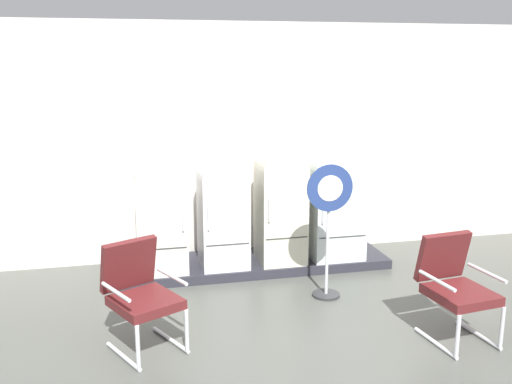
% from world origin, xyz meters
% --- Properties ---
extents(back_wall, '(11.76, 0.12, 3.18)m').
position_xyz_m(back_wall, '(0.00, 3.66, 1.61)').
color(back_wall, silver).
rests_on(back_wall, ground).
extents(display_plinth, '(3.62, 0.95, 0.12)m').
position_xyz_m(display_plinth, '(0.00, 3.02, 0.06)').
color(display_plinth, '#2A2A33').
rests_on(display_plinth, ground).
extents(refrigerator_0, '(0.60, 0.61, 1.46)m').
position_xyz_m(refrigerator_0, '(-1.16, 2.88, 0.90)').
color(refrigerator_0, silver).
rests_on(refrigerator_0, display_plinth).
extents(refrigerator_1, '(0.58, 0.67, 1.44)m').
position_xyz_m(refrigerator_1, '(-0.38, 2.91, 0.88)').
color(refrigerator_1, white).
rests_on(refrigerator_1, display_plinth).
extents(refrigerator_2, '(0.58, 0.62, 1.53)m').
position_xyz_m(refrigerator_2, '(0.37, 2.89, 0.93)').
color(refrigerator_2, beige).
rests_on(refrigerator_2, display_plinth).
extents(refrigerator_3, '(0.68, 0.65, 1.47)m').
position_xyz_m(refrigerator_3, '(1.12, 2.90, 0.89)').
color(refrigerator_3, white).
rests_on(refrigerator_3, display_plinth).
extents(armchair_left, '(0.81, 0.88, 1.03)m').
position_xyz_m(armchair_left, '(-1.47, 1.16, 0.57)').
color(armchair_left, silver).
rests_on(armchair_left, ground).
extents(armchair_right, '(0.68, 0.77, 1.03)m').
position_xyz_m(armchair_right, '(1.53, 0.68, 0.57)').
color(armchair_right, silver).
rests_on(armchair_right, ground).
extents(sign_stand, '(0.54, 0.32, 1.56)m').
position_xyz_m(sign_stand, '(0.66, 1.89, 0.83)').
color(sign_stand, '#2D2D30').
rests_on(sign_stand, ground).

